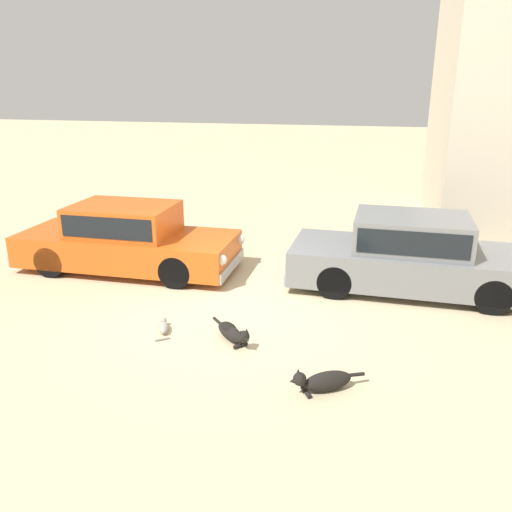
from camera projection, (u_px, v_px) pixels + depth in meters
ground_plane at (233, 307)px, 9.03m from camera, size 80.00×80.00×0.00m
parked_sedan_nearest at (127, 238)px, 10.64m from camera, size 4.59×1.74×1.37m
parked_sedan_second at (411, 254)px, 9.59m from camera, size 4.60×1.83×1.42m
stray_dog_spotted at (232, 332)px, 7.80m from camera, size 0.81×0.77×0.34m
stray_dog_tan at (324, 381)px, 6.53m from camera, size 0.92×0.60×0.35m
stray_cat at (164, 327)px, 8.13m from camera, size 0.33×0.60×0.15m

